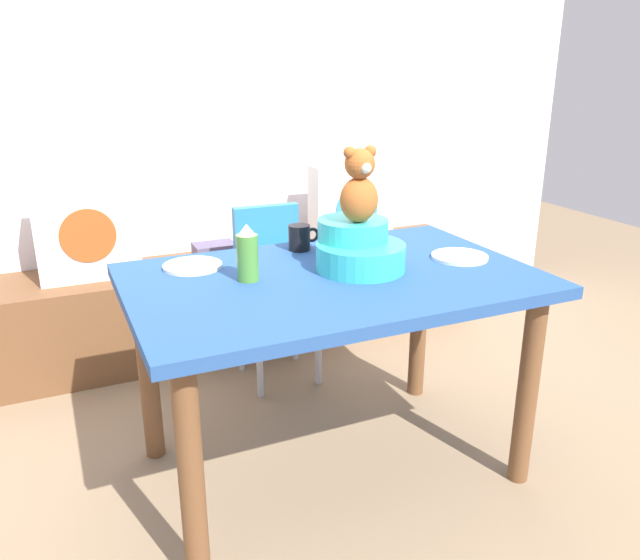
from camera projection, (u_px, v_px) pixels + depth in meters
The scene contains 14 objects.
ground_plane at pixel (331, 465), 2.31m from camera, with size 8.00×8.00×0.00m, color #8C7256.
back_wall at pixel (209, 83), 3.13m from camera, with size 4.40×0.10×2.60m, color silver.
window_bench at pixel (235, 301), 3.25m from camera, with size 2.60×0.44×0.46m, color brown.
pillow_floral_left at pixel (87, 232), 2.82m from camera, with size 0.44×0.15×0.44m.
pillow_floral_right at pixel (351, 206), 3.33m from camera, with size 0.44×0.15×0.44m.
book_stack at pixel (215, 252), 3.12m from camera, with size 0.20×0.14×0.09m, color #584D69.
dining_table at pixel (332, 305), 2.10m from camera, with size 1.33×0.86×0.74m.
highchair at pixel (276, 270), 2.80m from camera, with size 0.34×0.45×0.79m.
infant_seat_teal at pixel (358, 248), 2.11m from camera, with size 0.30×0.33×0.16m.
teddy_bear at pixel (359, 187), 2.04m from camera, with size 0.13×0.12×0.25m.
ketchup_bottle at pixel (247, 254), 1.99m from camera, with size 0.07×0.07×0.18m.
coffee_mug at pixel (300, 237), 2.32m from camera, with size 0.12×0.08×0.09m.
dinner_plate_near at pixel (460, 257), 2.24m from camera, with size 0.20×0.20×0.01m, color white.
dinner_plate_far at pixel (193, 266), 2.13m from camera, with size 0.20×0.20×0.01m, color white.
Camera 1 is at (-0.84, -1.77, 1.40)m, focal length 35.26 mm.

